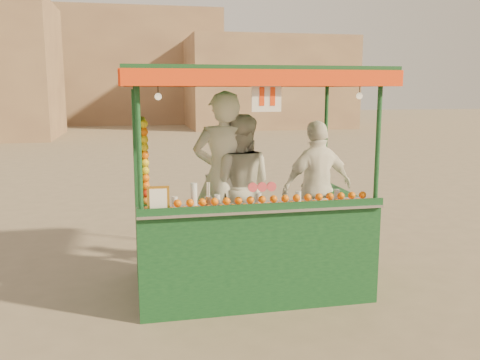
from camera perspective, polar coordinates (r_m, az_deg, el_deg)
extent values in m
plane|color=#706450|center=(5.82, -3.02, -11.98)|extent=(90.00, 90.00, 0.00)
cube|color=#A2805C|center=(30.36, 2.92, 10.62)|extent=(9.00, 6.00, 5.00)
cube|color=#A2805C|center=(35.38, -14.28, 11.87)|extent=(14.00, 7.00, 7.00)
cube|color=#0F391C|center=(5.88, 0.83, -10.27)|extent=(2.41, 1.48, 0.28)
cylinder|color=black|center=(5.76, -7.42, -10.53)|extent=(0.33, 0.09, 0.33)
cylinder|color=black|center=(6.10, 8.57, -9.35)|extent=(0.33, 0.09, 0.33)
cube|color=#0F391C|center=(5.17, 2.34, -7.23)|extent=(2.41, 0.28, 0.74)
cube|color=#0F391C|center=(5.68, -9.95, -5.77)|extent=(0.28, 1.20, 0.74)
cube|color=#0F391C|center=(6.13, 10.42, -4.62)|extent=(0.28, 1.20, 0.74)
cube|color=#B2B2B7|center=(5.09, 2.29, -3.01)|extent=(2.41, 0.43, 0.03)
cylinder|color=#0F391C|center=(4.71, -11.06, 3.58)|extent=(0.05, 0.05, 1.30)
cylinder|color=#0F391C|center=(5.29, 14.95, 4.11)|extent=(0.05, 0.05, 1.30)
cylinder|color=#0F391C|center=(6.09, -11.34, 4.99)|extent=(0.05, 0.05, 1.30)
cylinder|color=#0F391C|center=(6.55, 9.44, 5.39)|extent=(0.05, 0.05, 1.30)
cube|color=#0F391C|center=(5.52, 0.88, 11.80)|extent=(2.59, 1.67, 0.07)
cube|color=#F73D0D|center=(4.71, 3.20, 11.19)|extent=(2.59, 0.04, 0.15)
cube|color=#F73D0D|center=(6.33, -0.84, 10.90)|extent=(2.59, 0.04, 0.15)
cube|color=#F73D0D|center=(5.38, -12.95, 10.81)|extent=(0.04, 1.67, 0.15)
cube|color=#F73D0D|center=(5.95, 13.37, 10.69)|extent=(0.04, 1.67, 0.15)
cylinder|color=#D34049|center=(4.93, 2.45, -0.76)|extent=(0.09, 0.02, 0.09)
cube|color=orange|center=(4.80, -8.99, -2.19)|extent=(0.20, 0.02, 0.26)
cube|color=white|center=(4.78, 2.94, 9.18)|extent=(0.28, 0.01, 0.28)
sphere|color=#FFE5B2|center=(4.76, -9.00, 9.06)|extent=(0.06, 0.06, 0.06)
sphere|color=#FFE5B2|center=(5.24, 13.02, 9.01)|extent=(0.06, 0.06, 0.06)
imported|color=white|center=(5.76, -1.79, 0.41)|extent=(0.75, 0.55, 1.88)
imported|color=beige|center=(5.84, -0.13, -0.72)|extent=(0.94, 0.82, 1.63)
imported|color=white|center=(6.04, 8.52, -0.84)|extent=(0.97, 0.57, 1.55)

